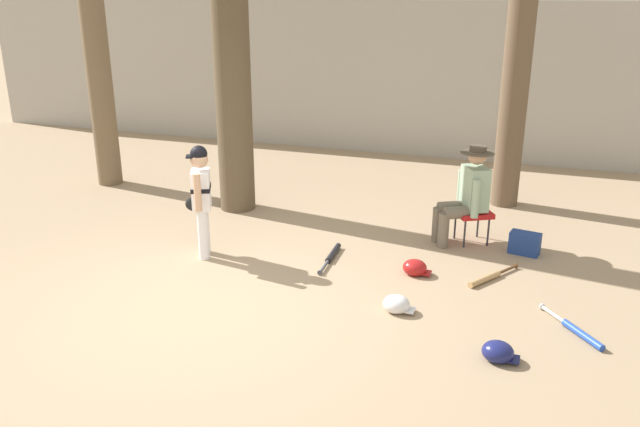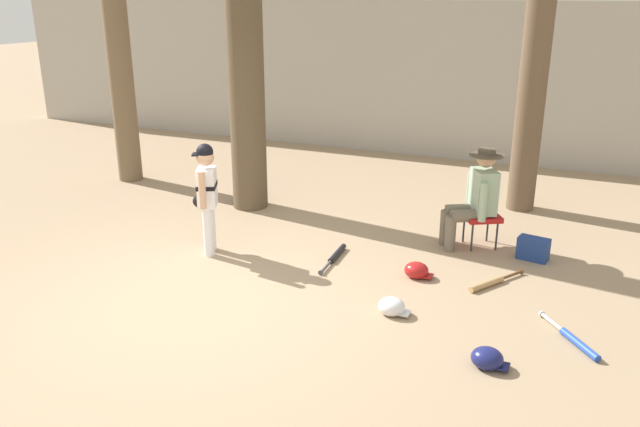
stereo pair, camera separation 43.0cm
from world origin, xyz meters
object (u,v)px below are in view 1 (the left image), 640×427
object	(u,v)px
bat_black_composite	(332,255)
batting_helmet_navy	(498,352)
bat_wood_tan	(488,278)
handbag_beside_stool	(525,243)
tree_far_left	(91,5)
batting_helmet_white	(397,304)
seated_spectator	(467,192)
bat_blue_youth	(578,331)
batting_helmet_red	(415,268)
tree_behind_spectator	(518,56)
young_ballplayer	(201,194)
folding_stool	(473,214)
tree_near_player	(232,64)

from	to	relation	value
bat_black_composite	batting_helmet_navy	bearing A→B (deg)	-38.42
bat_wood_tan	handbag_beside_stool	bearing A→B (deg)	70.64
tree_far_left	batting_helmet_white	bearing A→B (deg)	-27.05
bat_wood_tan	batting_helmet_navy	xyz separation A→B (m)	(0.23, -1.56, 0.04)
seated_spectator	handbag_beside_stool	distance (m)	0.89
bat_blue_youth	batting_helmet_red	size ratio (longest dim) A/B	2.19
bat_blue_youth	batting_helmet_red	xyz separation A→B (m)	(-1.64, 0.79, 0.04)
bat_blue_youth	bat_black_composite	xyz separation A→B (m)	(-2.63, 0.91, 0.00)
handbag_beside_stool	seated_spectator	bearing A→B (deg)	170.91
batting_helmet_white	tree_behind_spectator	bearing A→B (deg)	79.51
young_ballplayer	folding_stool	world-z (taller)	young_ballplayer
young_ballplayer	tree_far_left	bearing A→B (deg)	143.91
seated_spectator	bat_blue_youth	bearing A→B (deg)	-56.26
bat_black_composite	batting_helmet_white	size ratio (longest dim) A/B	2.68
tree_near_player	young_ballplayer	size ratio (longest dim) A/B	3.67
seated_spectator	bat_black_composite	distance (m)	1.79
bat_blue_youth	bat_black_composite	world-z (taller)	same
bat_black_composite	seated_spectator	bearing A→B (deg)	36.41
folding_stool	batting_helmet_white	distance (m)	2.14
bat_wood_tan	batting_helmet_white	xyz separation A→B (m)	(-0.76, -1.01, 0.04)
bat_wood_tan	batting_helmet_navy	world-z (taller)	batting_helmet_navy
tree_near_player	bat_blue_youth	distance (m)	5.34
tree_far_left	batting_helmet_red	world-z (taller)	tree_far_left
folding_stool	seated_spectator	world-z (taller)	seated_spectator
tree_far_left	bat_wood_tan	world-z (taller)	tree_far_left
young_ballplayer	batting_helmet_red	distance (m)	2.53
young_ballplayer	bat_black_composite	world-z (taller)	young_ballplayer
tree_near_player	folding_stool	bearing A→B (deg)	-3.88
tree_behind_spectator	young_ballplayer	bearing A→B (deg)	-134.79
bat_blue_youth	bat_wood_tan	bearing A→B (deg)	134.25
young_ballplayer	batting_helmet_navy	world-z (taller)	young_ballplayer
seated_spectator	tree_far_left	world-z (taller)	tree_far_left
tree_near_player	batting_helmet_white	distance (m)	4.13
bat_wood_tan	bat_blue_youth	world-z (taller)	same
tree_behind_spectator	seated_spectator	size ratio (longest dim) A/B	3.86
seated_spectator	handbag_beside_stool	size ratio (longest dim) A/B	3.53
tree_near_player	bat_black_composite	size ratio (longest dim) A/B	5.81
tree_behind_spectator	batting_helmet_navy	size ratio (longest dim) A/B	14.82
tree_behind_spectator	batting_helmet_white	distance (m)	4.31
bat_wood_tan	batting_helmet_red	bearing A→B (deg)	-172.26
tree_near_player	handbag_beside_stool	xyz separation A→B (m)	(3.91, -0.39, -1.87)
young_ballplayer	handbag_beside_stool	size ratio (longest dim) A/B	3.84
batting_helmet_white	bat_black_composite	bearing A→B (deg)	134.39
seated_spectator	batting_helmet_red	distance (m)	1.30
seated_spectator	batting_helmet_white	size ratio (longest dim) A/B	3.90
bat_blue_youth	batting_helmet_white	bearing A→B (deg)	-175.87
tree_near_player	young_ballplayer	distance (m)	2.15
seated_spectator	bat_black_composite	size ratio (longest dim) A/B	1.46
bat_blue_youth	batting_helmet_red	bearing A→B (deg)	154.29
batting_helmet_navy	folding_stool	bearing A→B (deg)	101.87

